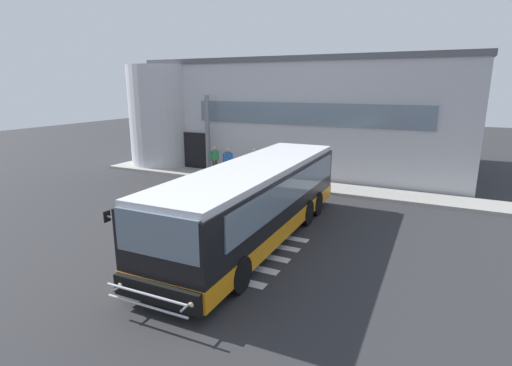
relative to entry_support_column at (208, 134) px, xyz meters
name	(u,v)px	position (x,y,z in m)	size (l,w,h in m)	color
ground_plane	(237,207)	(4.95, -5.40, -2.47)	(80.00, 90.00, 0.02)	#2B2B2D
bay_paint_stripes	(228,249)	(6.95, -9.60, -2.46)	(4.40, 3.96, 0.01)	silver
terminal_building	(308,113)	(4.27, 6.19, 0.98)	(21.18, 13.80, 6.90)	#B7B7BC
boarding_curb	(278,182)	(4.95, -0.60, -2.39)	(23.38, 2.00, 0.15)	#9E9B93
entry_support_column	(208,134)	(0.00, 0.00, 0.00)	(0.28, 0.28, 4.62)	slate
bus_main_foreground	(256,203)	(7.38, -8.41, -1.13)	(3.02, 11.30, 2.70)	black
passenger_near_column	(214,158)	(0.77, -0.52, -1.35)	(0.49, 0.52, 1.68)	#4C4233
passenger_by_doorway	(228,161)	(1.83, -0.75, -1.38)	(0.53, 0.37, 1.68)	#4C4233
passenger_at_curb_edge	(254,162)	(3.35, -0.34, -1.38)	(0.52, 0.38, 1.68)	#1E2338
safety_bollard_yellow	(267,180)	(4.81, -1.80, -2.01)	(0.18, 0.18, 0.90)	yellow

